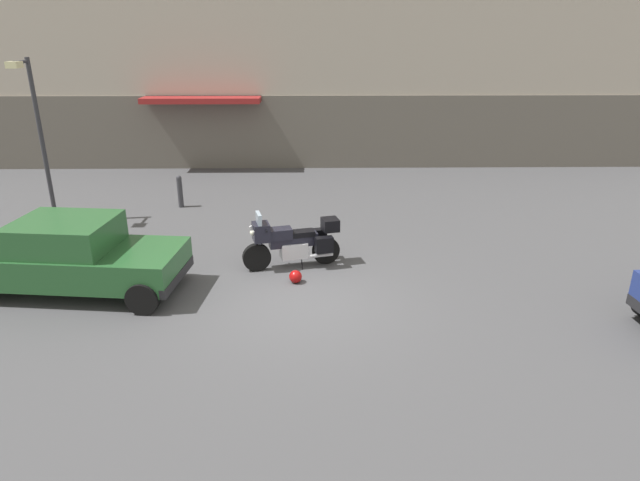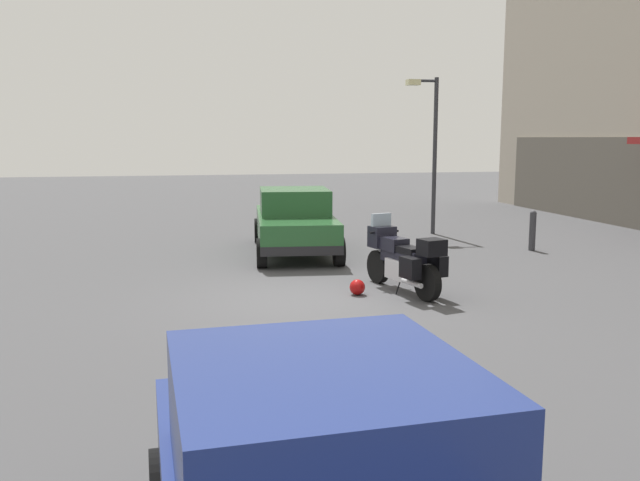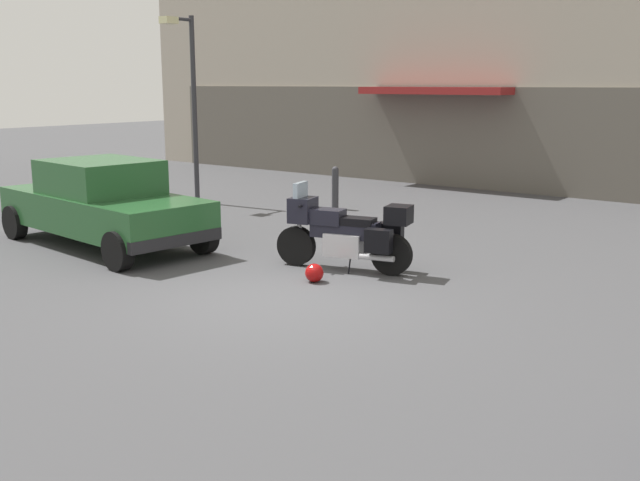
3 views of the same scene
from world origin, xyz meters
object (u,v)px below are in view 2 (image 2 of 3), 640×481
at_px(motorcycle, 403,258).
at_px(bollard_curbside, 533,229).
at_px(streetlamp_curbside, 430,139).
at_px(helmet, 357,287).
at_px(car_sedan_far, 295,221).

relative_size(motorcycle, bollard_curbside, 2.22).
xyz_separation_m(streetlamp_curbside, bollard_curbside, (3.28, 1.46, -2.21)).
xyz_separation_m(motorcycle, bollard_curbside, (-3.62, 4.65, -0.09)).
distance_m(helmet, car_sedan_far, 4.65).
height_order(car_sedan_far, bollard_curbside, car_sedan_far).
xyz_separation_m(helmet, streetlamp_curbside, (-6.96, 4.06, 2.60)).
bearing_deg(bollard_curbside, helmet, -56.32).
relative_size(motorcycle, car_sedan_far, 0.47).
bearing_deg(car_sedan_far, motorcycle, -159.35).
relative_size(car_sedan_far, bollard_curbside, 4.68).
relative_size(helmet, streetlamp_curbside, 0.06).
relative_size(helmet, bollard_curbside, 0.28).
bearing_deg(motorcycle, car_sedan_far, 0.63).
bearing_deg(motorcycle, bollard_curbside, -66.11).
bearing_deg(streetlamp_curbside, motorcycle, -24.81).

